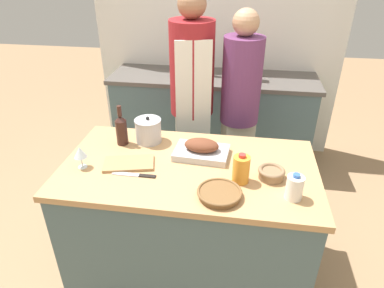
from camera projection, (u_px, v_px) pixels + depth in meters
The scene contains 19 objects.
ground_plane at pixel (189, 264), 2.55m from camera, with size 12.00×12.00×0.00m, color #9E7A56.
kitchen_island at pixel (189, 219), 2.33m from camera, with size 1.57×0.86×0.88m.
back_counter at pixel (212, 119), 3.63m from camera, with size 2.06×0.60×0.94m.
back_wall at pixel (218, 34), 3.53m from camera, with size 2.56×0.10×2.55m.
roasting_pan at pixel (201, 150), 2.19m from camera, with size 0.36×0.25×0.12m.
wicker_basket at pixel (219, 193), 1.84m from camera, with size 0.24×0.24×0.04m.
cutting_board at pixel (129, 163), 2.12m from camera, with size 0.34×0.24×0.02m.
stock_pot at pixel (148, 131), 2.34m from camera, with size 0.18×0.18×0.19m.
mixing_bowl at pixel (271, 173), 1.98m from camera, with size 0.16×0.16×0.06m.
juice_jug at pixel (241, 169), 1.93m from camera, with size 0.10×0.10×0.18m.
milk_jug at pixel (294, 187), 1.80m from camera, with size 0.09×0.09×0.15m.
wine_bottle_green at pixel (121, 129), 2.30m from camera, with size 0.08×0.08×0.28m.
wine_glass_left at pixel (80, 153), 2.05m from camera, with size 0.08×0.08×0.14m.
knife_chef at pixel (135, 175), 2.02m from camera, with size 0.27×0.03×0.01m.
stand_mixer at pixel (246, 65), 3.27m from camera, with size 0.18×0.14×0.33m.
condiment_bottle_tall at pixel (188, 72), 3.28m from camera, with size 0.06×0.06×0.16m.
condiment_bottle_short at pixel (211, 66), 3.37m from camera, with size 0.06×0.06×0.21m.
person_cook_aproned at pixel (192, 96), 2.75m from camera, with size 0.35×0.37×1.81m.
person_cook_guest at pixel (240, 106), 2.75m from camera, with size 0.31×0.31×1.68m.
Camera 1 is at (0.29, -1.74, 2.04)m, focal length 32.00 mm.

